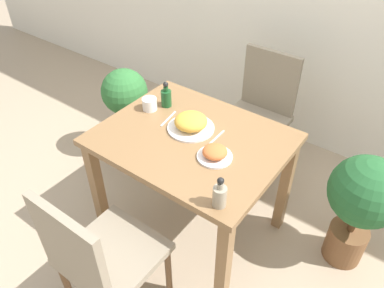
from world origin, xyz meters
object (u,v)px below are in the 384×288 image
(chair_far, at_px, (260,109))
(potted_plant_left, at_px, (127,109))
(food_plate, at_px, (191,123))
(condiment_bottle, at_px, (166,97))
(potted_plant_right, at_px, (362,201))
(chair_near, at_px, (98,257))
(drink_cup, at_px, (150,104))
(side_plate, at_px, (215,153))
(sauce_bottle, at_px, (220,195))

(chair_far, height_order, potted_plant_left, chair_far)
(food_plate, height_order, potted_plant_left, food_plate)
(condiment_bottle, bearing_deg, potted_plant_right, 9.97)
(potted_plant_right, bearing_deg, potted_plant_left, -178.91)
(chair_near, relative_size, drink_cup, 10.71)
(potted_plant_right, bearing_deg, condiment_bottle, -170.03)
(chair_near, xyz_separation_m, condiment_bottle, (-0.32, 0.89, 0.28))
(chair_near, xyz_separation_m, potted_plant_right, (0.85, 1.09, -0.04))
(chair_far, bearing_deg, potted_plant_right, -25.59)
(chair_far, height_order, condiment_bottle, chair_far)
(condiment_bottle, bearing_deg, chair_far, 61.48)
(chair_far, xyz_separation_m, potted_plant_right, (0.84, -0.40, -0.04))
(chair_near, height_order, side_plate, chair_near)
(food_plate, xyz_separation_m, condiment_bottle, (-0.26, 0.10, 0.02))
(potted_plant_left, bearing_deg, chair_far, 26.31)
(chair_far, distance_m, potted_plant_right, 0.93)
(chair_near, xyz_separation_m, sauce_bottle, (0.37, 0.41, 0.28))
(condiment_bottle, relative_size, potted_plant_left, 0.22)
(condiment_bottle, bearing_deg, drink_cup, -121.66)
(side_plate, relative_size, drink_cup, 2.10)
(chair_near, relative_size, condiment_bottle, 5.74)
(potted_plant_left, distance_m, potted_plant_right, 1.72)
(food_plate, xyz_separation_m, drink_cup, (-0.31, 0.01, -0.00))
(chair_far, bearing_deg, sauce_bottle, -71.82)
(food_plate, distance_m, side_plate, 0.27)
(condiment_bottle, bearing_deg, sauce_bottle, -34.83)
(side_plate, relative_size, potted_plant_left, 0.24)
(sauce_bottle, bearing_deg, potted_plant_left, 152.23)
(food_plate, bearing_deg, condiment_bottle, 158.14)
(side_plate, relative_size, sauce_bottle, 1.12)
(sauce_bottle, height_order, condiment_bottle, same)
(chair_near, height_order, sauce_bottle, chair_near)
(chair_near, height_order, drink_cup, chair_near)
(chair_far, distance_m, food_plate, 0.76)
(drink_cup, bearing_deg, potted_plant_left, 152.14)
(chair_far, height_order, food_plate, chair_far)
(drink_cup, xyz_separation_m, potted_plant_right, (1.22, 0.29, -0.30))
(potted_plant_left, bearing_deg, sauce_bottle, -27.77)
(chair_far, bearing_deg, condiment_bottle, -118.52)
(chair_far, height_order, side_plate, chair_far)
(chair_near, xyz_separation_m, chair_far, (0.01, 1.49, 0.00))
(food_plate, xyz_separation_m, potted_plant_left, (-0.81, 0.28, -0.37))
(potted_plant_right, bearing_deg, chair_near, -127.87)
(chair_far, xyz_separation_m, drink_cup, (-0.38, -0.70, 0.26))
(food_plate, xyz_separation_m, side_plate, (0.24, -0.12, -0.01))
(chair_far, relative_size, drink_cup, 10.71)
(drink_cup, relative_size, potted_plant_right, 0.11)
(chair_far, height_order, potted_plant_right, chair_far)
(drink_cup, bearing_deg, side_plate, -14.14)
(chair_near, relative_size, chair_far, 1.00)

